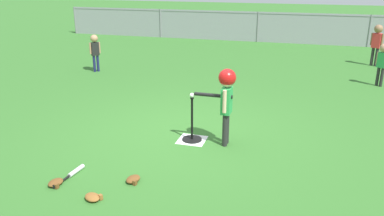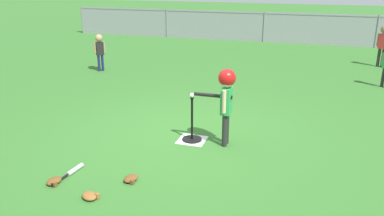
{
  "view_description": "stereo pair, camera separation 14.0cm",
  "coord_description": "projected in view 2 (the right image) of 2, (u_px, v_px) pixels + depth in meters",
  "views": [
    {
      "loc": [
        1.85,
        -5.86,
        2.58
      ],
      "look_at": [
        0.22,
        -0.24,
        0.55
      ],
      "focal_mm": 36.84,
      "sensor_mm": 36.0,
      "label": 1
    },
    {
      "loc": [
        1.98,
        -5.82,
        2.58
      ],
      "look_at": [
        0.22,
        -0.24,
        0.55
      ],
      "focal_mm": 36.84,
      "sensor_mm": 36.0,
      "label": 2
    }
  ],
  "objects": [
    {
      "name": "batting_tee",
      "position": [
        192.0,
        133.0,
        6.34
      ],
      "size": [
        0.32,
        0.32,
        0.72
      ],
      "color": "black",
      "rests_on": "ground_plane"
    },
    {
      "name": "glove_by_plate",
      "position": [
        54.0,
        181.0,
        5.06
      ],
      "size": [
        0.18,
        0.24,
        0.07
      ],
      "color": "brown",
      "rests_on": "ground_plane"
    },
    {
      "name": "spare_bat_silver",
      "position": [
        72.0,
        172.0,
        5.31
      ],
      "size": [
        0.11,
        0.61,
        0.06
      ],
      "color": "silver",
      "rests_on": "ground_plane"
    },
    {
      "name": "home_plate",
      "position": [
        192.0,
        140.0,
        6.38
      ],
      "size": [
        0.44,
        0.44,
        0.01
      ],
      "primitive_type": "cube",
      "color": "white",
      "rests_on": "ground_plane"
    },
    {
      "name": "fielder_near_right",
      "position": [
        100.0,
        48.0,
        10.63
      ],
      "size": [
        0.22,
        0.23,
        1.0
      ],
      "color": "#191E4C",
      "rests_on": "ground_plane"
    },
    {
      "name": "glove_near_bats",
      "position": [
        90.0,
        196.0,
        4.72
      ],
      "size": [
        0.27,
        0.25,
        0.07
      ],
      "color": "brown",
      "rests_on": "ground_plane"
    },
    {
      "name": "fielder_deep_right",
      "position": [
        383.0,
        40.0,
        11.06
      ],
      "size": [
        0.32,
        0.23,
        1.18
      ],
      "color": "#262626",
      "rests_on": "ground_plane"
    },
    {
      "name": "baseball_on_tee",
      "position": [
        192.0,
        95.0,
        6.13
      ],
      "size": [
        0.07,
        0.07,
        0.07
      ],
      "primitive_type": "sphere",
      "color": "white",
      "rests_on": "batting_tee"
    },
    {
      "name": "outfield_fence",
      "position": [
        264.0,
        26.0,
        15.11
      ],
      "size": [
        16.06,
        0.06,
        1.15
      ],
      "color": "slate",
      "rests_on": "ground_plane"
    },
    {
      "name": "ground_plane",
      "position": [
        184.0,
        133.0,
        6.65
      ],
      "size": [
        60.0,
        60.0,
        0.0
      ],
      "primitive_type": "plane",
      "color": "#336B28"
    },
    {
      "name": "batter_child",
      "position": [
        226.0,
        92.0,
        5.93
      ],
      "size": [
        0.64,
        0.35,
        1.22
      ],
      "color": "#262626",
      "rests_on": "ground_plane"
    },
    {
      "name": "glove_tossed_aside",
      "position": [
        131.0,
        178.0,
        5.12
      ],
      "size": [
        0.2,
        0.24,
        0.07
      ],
      "color": "brown",
      "rests_on": "ground_plane"
    }
  ]
}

